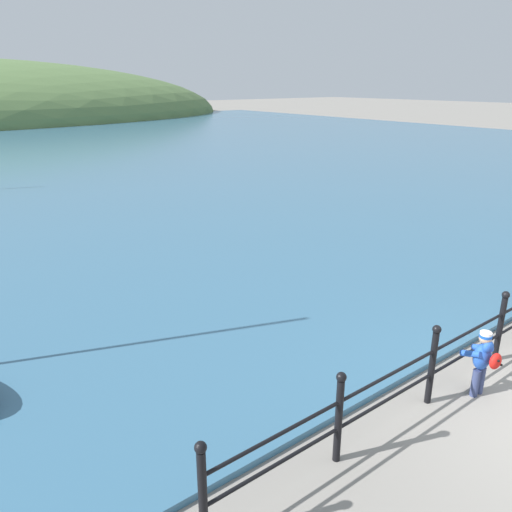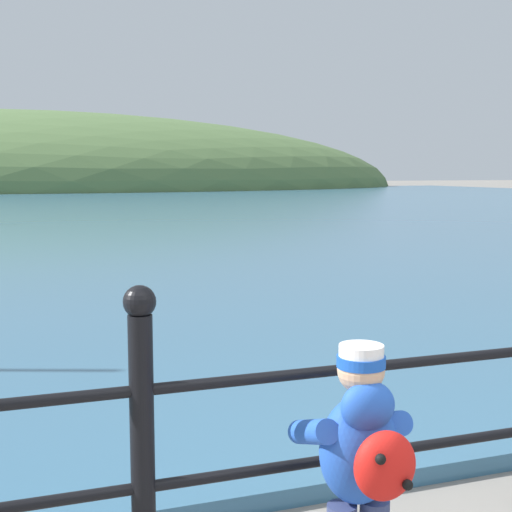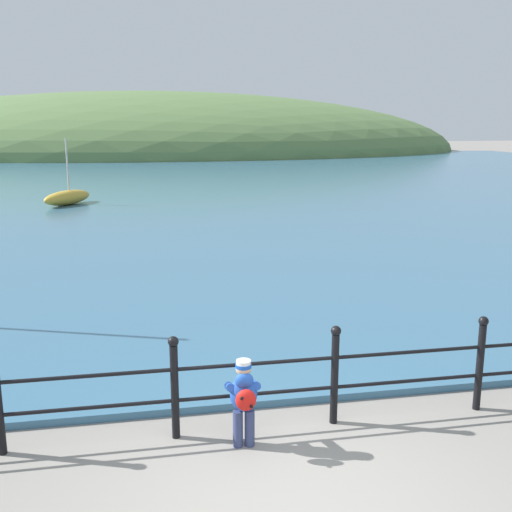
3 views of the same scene
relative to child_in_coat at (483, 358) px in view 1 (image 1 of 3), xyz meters
name	(u,v)px [view 1 (image 1 of 3)]	position (x,y,z in m)	size (l,w,h in m)	color
water	(1,154)	(0.29, 30.84, -0.56)	(80.00, 60.00, 0.10)	#386684
iron_railing	(469,342)	(0.21, 0.34, 0.04)	(9.39, 0.12, 1.21)	black
child_in_coat	(483,358)	(0.00, 0.00, 0.00)	(0.39, 0.53, 1.00)	navy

